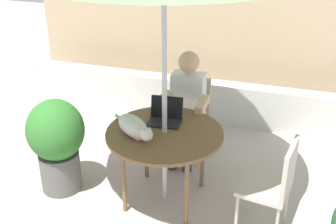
# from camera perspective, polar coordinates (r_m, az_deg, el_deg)

# --- Properties ---
(ground_plane) EXTENTS (14.00, 14.00, 0.00)m
(ground_plane) POSITION_cam_1_polar(r_m,az_deg,el_deg) (4.29, -0.41, -11.08)
(ground_plane) COLOR #ADA399
(fence_back) EXTENTS (5.20, 0.08, 1.66)m
(fence_back) POSITION_cam_1_polar(r_m,az_deg,el_deg) (5.98, 6.63, 8.93)
(fence_back) COLOR tan
(fence_back) RESTS_ON ground
(planter_wall_low) EXTENTS (4.68, 0.20, 0.53)m
(planter_wall_low) POSITION_cam_1_polar(r_m,az_deg,el_deg) (5.58, 5.00, 1.47)
(planter_wall_low) COLOR beige
(planter_wall_low) RESTS_ON ground
(patio_table) EXTENTS (1.05, 1.05, 0.72)m
(patio_table) POSITION_cam_1_polar(r_m,az_deg,el_deg) (3.92, -0.44, -3.34)
(patio_table) COLOR brown
(patio_table) RESTS_ON ground
(chair_occupied) EXTENTS (0.40, 0.40, 0.88)m
(chair_occupied) POSITION_cam_1_polar(r_m,az_deg,el_deg) (4.75, 2.87, 0.13)
(chair_occupied) COLOR #B2A899
(chair_occupied) RESTS_ON ground
(chair_empty) EXTENTS (0.46, 0.46, 0.88)m
(chair_empty) POSITION_cam_1_polar(r_m,az_deg,el_deg) (3.73, 13.82, -8.78)
(chair_empty) COLOR #B2A899
(chair_empty) RESTS_ON ground
(person_seated) EXTENTS (0.48, 0.48, 1.22)m
(person_seated) POSITION_cam_1_polar(r_m,az_deg,el_deg) (4.54, 2.41, 1.23)
(person_seated) COLOR white
(person_seated) RESTS_ON ground
(laptop) EXTENTS (0.32, 0.28, 0.21)m
(laptop) POSITION_cam_1_polar(r_m,az_deg,el_deg) (4.06, -0.31, -0.31)
(laptop) COLOR black
(laptop) RESTS_ON patio_table
(cat) EXTENTS (0.52, 0.47, 0.17)m
(cat) POSITION_cam_1_polar(r_m,az_deg,el_deg) (3.80, -4.40, -1.99)
(cat) COLOR silver
(cat) RESTS_ON patio_table
(potted_plant_near_fence) EXTENTS (0.54, 0.54, 0.95)m
(potted_plant_near_fence) POSITION_cam_1_polar(r_m,az_deg,el_deg) (4.27, -14.28, -3.63)
(potted_plant_near_fence) COLOR #595654
(potted_plant_near_fence) RESTS_ON ground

